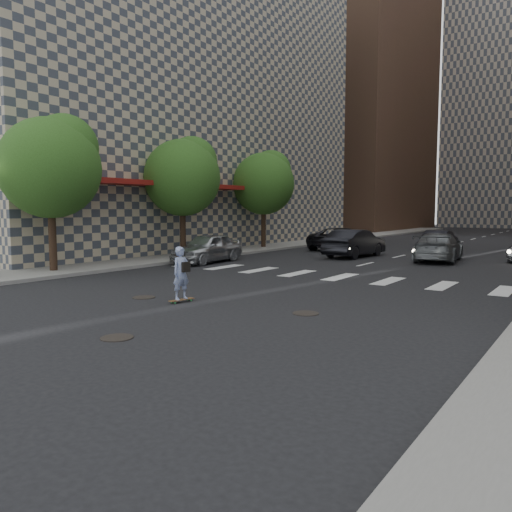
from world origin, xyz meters
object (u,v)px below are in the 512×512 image
Objects in this scene: tree_b at (184,174)px; traffic_car_c at (342,239)px; tree_c at (265,181)px; traffic_car_b at (438,247)px; traffic_car_a at (355,243)px; traffic_car_e at (440,241)px; silver_sedan at (207,248)px; skateboarder at (181,273)px; tree_a at (53,163)px.

traffic_car_c is at bearing 65.96° from tree_b.
tree_c is 12.71m from traffic_car_b.
tree_c is 1.37× the size of traffic_car_a.
traffic_car_c is (4.64, 2.40, -3.90)m from tree_c.
traffic_car_c is at bearing -34.72° from traffic_car_b.
tree_b is 1.23× the size of traffic_car_c.
silver_sedan is at bearing 59.57° from traffic_car_e.
traffic_car_e is at bearing -109.93° from traffic_car_a.
tree_c is at bearing 34.79° from traffic_car_c.
tree_c reaches higher than silver_sedan.
tree_b is 1.00× the size of tree_c.
skateboarder is at bearing -47.65° from tree_b.
traffic_car_e is (-1.60, 6.34, -0.05)m from traffic_car_b.
tree_c is 1.58× the size of traffic_car_e.
traffic_car_b is 0.95× the size of traffic_car_c.
skateboarder is at bearing 109.44° from traffic_car_c.
tree_a is at bearing 65.74° from traffic_car_a.
tree_a and tree_c have the same top height.
traffic_car_a is at bearing 130.50° from traffic_car_c.
traffic_car_a is (7.45, -1.91, -3.86)m from tree_c.
tree_c reaches higher than traffic_car_b.
traffic_car_e is at bearing 51.02° from tree_b.
tree_c is at bearing 90.00° from tree_b.
traffic_car_e is at bearing -82.78° from traffic_car_b.
silver_sedan is (-6.49, 8.79, -0.11)m from skateboarder.
tree_b reaches higher than traffic_car_b.
tree_c is 6.52m from traffic_car_c.
tree_a is 1.29× the size of traffic_car_b.
traffic_car_a is at bearing -1.48° from traffic_car_b.
silver_sedan reaches higher than traffic_car_e.
skateboarder is at bearing -57.07° from silver_sedan.
traffic_car_b is 6.54m from traffic_car_e.
traffic_car_b is (12.01, 14.52, -3.90)m from tree_a.
tree_c is 1.29× the size of traffic_car_b.
tree_c reaches higher than traffic_car_e.
skateboarder is 15.98m from traffic_car_a.
traffic_car_a reaches higher than traffic_car_b.
tree_b is at bearing 142.30° from skateboarder.
silver_sedan reaches higher than traffic_car_c.
skateboarder is 10.93m from silver_sedan.
skateboarder is (8.95, -1.82, -3.78)m from tree_a.
silver_sedan reaches higher than traffic_car_b.
tree_b is at bearing 153.87° from silver_sedan.
traffic_car_c is at bearing -53.28° from traffic_car_a.
traffic_car_e is (7.94, 13.89, -0.06)m from silver_sedan.
tree_c is at bearing 126.62° from skateboarder.
skateboarder is 16.62m from traffic_car_b.
tree_b reaches higher than silver_sedan.
traffic_car_b is (3.05, 16.34, -0.12)m from skateboarder.
silver_sedan is 11.64m from traffic_car_c.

